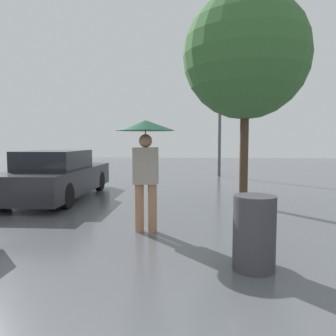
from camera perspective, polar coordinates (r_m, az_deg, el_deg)
name	(u,v)px	position (r m, az deg, el deg)	size (l,w,h in m)	color
pedestrian	(146,147)	(5.59, -3.93, 3.72)	(1.00, 1.00, 1.92)	#9E7051
parked_car_farthest	(58,176)	(9.51, -18.69, -1.33)	(1.71, 4.60, 1.32)	black
tree	(246,56)	(8.44, 13.39, 18.39)	(3.00, 3.00, 5.09)	#473323
street_lamp	(220,108)	(14.91, 9.03, 10.27)	(0.37, 0.37, 4.56)	#515456
trash_bin	(254,233)	(4.19, 14.78, -10.85)	(0.52, 0.52, 0.91)	#38383D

